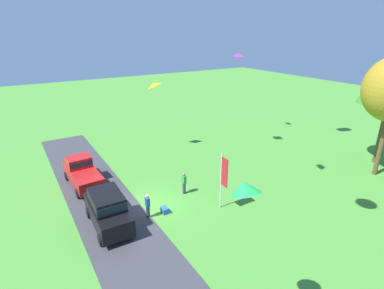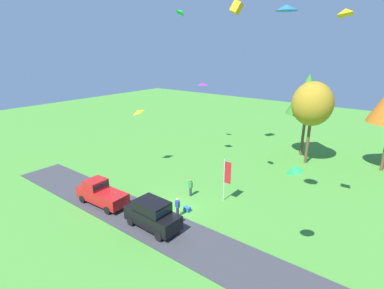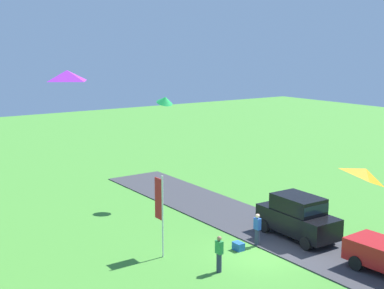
{
  "view_description": "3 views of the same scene",
  "coord_description": "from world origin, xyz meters",
  "px_view_note": "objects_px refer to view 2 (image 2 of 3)",
  "views": [
    {
      "loc": [
        16.8,
        -6.78,
        11.57
      ],
      "look_at": [
        -0.29,
        3.76,
        3.83
      ],
      "focal_mm": 28.0,
      "sensor_mm": 36.0,
      "label": 1
    },
    {
      "loc": [
        15.52,
        -17.05,
        13.36
      ],
      "look_at": [
        -0.69,
        3.77,
        4.89
      ],
      "focal_mm": 28.0,
      "sensor_mm": 36.0,
      "label": 2
    },
    {
      "loc": [
        -18.33,
        17.11,
        10.11
      ],
      "look_at": [
        1.54,
        3.28,
        5.62
      ],
      "focal_mm": 50.0,
      "sensor_mm": 36.0,
      "label": 3
    }
  ],
  "objects_px": {
    "tree_lone_near": "(308,94)",
    "tree_far_right": "(312,104)",
    "kite_diamond_over_trees": "(138,112)",
    "kite_diamond_low_drifter": "(203,84)",
    "flag_banner": "(226,175)",
    "kite_diamond_high_left": "(345,12)",
    "person_on_lawn": "(190,187)",
    "kite_box_mid_center": "(236,7)",
    "person_watching_sky": "(177,207)",
    "kite_delta_near_flag": "(287,8)",
    "car_suv_mid_row": "(152,213)",
    "car_pickup_near_entrance": "(101,193)",
    "kite_delta_topmost": "(294,169)",
    "cooler_box": "(187,209)",
    "kite_diamond_trailing_tail": "(181,12)"
  },
  "relations": [
    {
      "from": "car_pickup_near_entrance",
      "to": "cooler_box",
      "type": "bearing_deg",
      "value": 28.39
    },
    {
      "from": "cooler_box",
      "to": "kite_diamond_over_trees",
      "type": "distance_m",
      "value": 13.17
    },
    {
      "from": "tree_lone_near",
      "to": "kite_delta_near_flag",
      "type": "height_order",
      "value": "kite_delta_near_flag"
    },
    {
      "from": "tree_lone_near",
      "to": "person_on_lawn",
      "type": "bearing_deg",
      "value": -103.7
    },
    {
      "from": "person_watching_sky",
      "to": "kite_diamond_high_left",
      "type": "relative_size",
      "value": 1.7
    },
    {
      "from": "flag_banner",
      "to": "kite_diamond_trailing_tail",
      "type": "xyz_separation_m",
      "value": [
        -11.34,
        7.55,
        14.8
      ]
    },
    {
      "from": "person_watching_sky",
      "to": "person_on_lawn",
      "type": "bearing_deg",
      "value": 111.97
    },
    {
      "from": "cooler_box",
      "to": "kite_diamond_low_drifter",
      "type": "distance_m",
      "value": 15.96
    },
    {
      "from": "car_pickup_near_entrance",
      "to": "kite_delta_near_flag",
      "type": "height_order",
      "value": "kite_delta_near_flag"
    },
    {
      "from": "kite_diamond_trailing_tail",
      "to": "kite_delta_near_flag",
      "type": "xyz_separation_m",
      "value": [
        16.26,
        -9.35,
        -1.6
      ]
    },
    {
      "from": "flag_banner",
      "to": "kite_diamond_low_drifter",
      "type": "xyz_separation_m",
      "value": [
        -8.25,
        7.71,
        6.79
      ]
    },
    {
      "from": "person_on_lawn",
      "to": "kite_diamond_high_left",
      "type": "relative_size",
      "value": 1.7
    },
    {
      "from": "car_pickup_near_entrance",
      "to": "person_on_lawn",
      "type": "xyz_separation_m",
      "value": [
        5.37,
        6.14,
        -0.23
      ]
    },
    {
      "from": "car_pickup_near_entrance",
      "to": "tree_lone_near",
      "type": "relative_size",
      "value": 0.49
    },
    {
      "from": "flag_banner",
      "to": "kite_diamond_over_trees",
      "type": "bearing_deg",
      "value": 176.03
    },
    {
      "from": "person_on_lawn",
      "to": "kite_diamond_over_trees",
      "type": "bearing_deg",
      "value": 167.5
    },
    {
      "from": "cooler_box",
      "to": "kite_box_mid_center",
      "type": "height_order",
      "value": "kite_box_mid_center"
    },
    {
      "from": "person_on_lawn",
      "to": "kite_delta_near_flag",
      "type": "relative_size",
      "value": 1.23
    },
    {
      "from": "flag_banner",
      "to": "kite_diamond_high_left",
      "type": "relative_size",
      "value": 4.05
    },
    {
      "from": "car_pickup_near_entrance",
      "to": "kite_delta_topmost",
      "type": "bearing_deg",
      "value": 8.06
    },
    {
      "from": "person_on_lawn",
      "to": "kite_diamond_low_drifter",
      "type": "relative_size",
      "value": 1.75
    },
    {
      "from": "car_suv_mid_row",
      "to": "kite_diamond_trailing_tail",
      "type": "height_order",
      "value": "kite_diamond_trailing_tail"
    },
    {
      "from": "cooler_box",
      "to": "kite_diamond_high_left",
      "type": "height_order",
      "value": "kite_diamond_high_left"
    },
    {
      "from": "flag_banner",
      "to": "person_watching_sky",
      "type": "bearing_deg",
      "value": -110.19
    },
    {
      "from": "flag_banner",
      "to": "car_suv_mid_row",
      "type": "bearing_deg",
      "value": -106.69
    },
    {
      "from": "kite_delta_near_flag",
      "to": "car_suv_mid_row",
      "type": "bearing_deg",
      "value": -142.68
    },
    {
      "from": "flag_banner",
      "to": "tree_lone_near",
      "type": "bearing_deg",
      "value": 85.92
    },
    {
      "from": "person_watching_sky",
      "to": "tree_far_right",
      "type": "xyz_separation_m",
      "value": [
        4.32,
        19.07,
        6.38
      ]
    },
    {
      "from": "kite_diamond_trailing_tail",
      "to": "tree_lone_near",
      "type": "bearing_deg",
      "value": 36.45
    },
    {
      "from": "kite_diamond_high_left",
      "to": "kite_diamond_low_drifter",
      "type": "bearing_deg",
      "value": 153.35
    },
    {
      "from": "kite_diamond_high_left",
      "to": "kite_diamond_low_drifter",
      "type": "distance_m",
      "value": 19.17
    },
    {
      "from": "person_watching_sky",
      "to": "car_pickup_near_entrance",
      "type": "bearing_deg",
      "value": -159.33
    },
    {
      "from": "tree_far_right",
      "to": "kite_diamond_trailing_tail",
      "type": "xyz_separation_m",
      "value": [
        -13.93,
        -6.79,
        10.13
      ]
    },
    {
      "from": "car_pickup_near_entrance",
      "to": "tree_lone_near",
      "type": "xyz_separation_m",
      "value": [
        9.75,
        24.11,
        6.85
      ]
    },
    {
      "from": "car_suv_mid_row",
      "to": "flag_banner",
      "type": "distance_m",
      "value": 7.62
    },
    {
      "from": "tree_lone_near",
      "to": "kite_diamond_low_drifter",
      "type": "bearing_deg",
      "value": -136.04
    },
    {
      "from": "car_pickup_near_entrance",
      "to": "kite_diamond_over_trees",
      "type": "height_order",
      "value": "kite_diamond_over_trees"
    },
    {
      "from": "kite_diamond_over_trees",
      "to": "car_pickup_near_entrance",
      "type": "bearing_deg",
      "value": -65.65
    },
    {
      "from": "car_pickup_near_entrance",
      "to": "kite_diamond_high_left",
      "type": "bearing_deg",
      "value": 22.49
    },
    {
      "from": "tree_lone_near",
      "to": "kite_box_mid_center",
      "type": "xyz_separation_m",
      "value": [
        -7.25,
        -5.84,
        9.85
      ]
    },
    {
      "from": "car_pickup_near_entrance",
      "to": "kite_diamond_high_left",
      "type": "relative_size",
      "value": 5.06
    },
    {
      "from": "kite_diamond_over_trees",
      "to": "kite_diamond_low_drifter",
      "type": "distance_m",
      "value": 8.38
    },
    {
      "from": "person_on_lawn",
      "to": "kite_delta_near_flag",
      "type": "distance_m",
      "value": 16.97
    },
    {
      "from": "tree_lone_near",
      "to": "tree_far_right",
      "type": "distance_m",
      "value": 2.92
    },
    {
      "from": "kite_diamond_trailing_tail",
      "to": "kite_box_mid_center",
      "type": "bearing_deg",
      "value": 32.91
    },
    {
      "from": "person_on_lawn",
      "to": "kite_box_mid_center",
      "type": "distance_m",
      "value": 21.02
    },
    {
      "from": "person_watching_sky",
      "to": "kite_delta_near_flag",
      "type": "distance_m",
      "value": 16.58
    },
    {
      "from": "car_pickup_near_entrance",
      "to": "flag_banner",
      "type": "distance_m",
      "value": 11.34
    },
    {
      "from": "tree_lone_near",
      "to": "kite_diamond_low_drifter",
      "type": "xyz_separation_m",
      "value": [
        -9.45,
        -9.11,
        1.41
      ]
    },
    {
      "from": "person_watching_sky",
      "to": "kite_delta_near_flag",
      "type": "bearing_deg",
      "value": 23.75
    }
  ]
}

